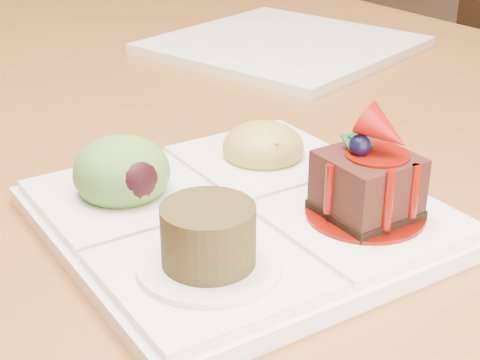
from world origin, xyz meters
TOP-DOWN VIEW (x-y plane):
  - dining_table at (0.00, 0.00)m, footprint 1.00×1.80m
  - sampler_plate at (-0.08, -0.63)m, footprint 0.25×0.25m
  - second_plate at (0.22, -0.30)m, footprint 0.33×0.33m

SIDE VIEW (x-z plane):
  - dining_table at x=0.00m, z-range 0.31..1.06m
  - second_plate at x=0.22m, z-range 0.75..0.76m
  - sampler_plate at x=-0.08m, z-range 0.72..0.82m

